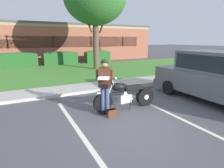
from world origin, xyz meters
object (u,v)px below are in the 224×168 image
handbag (112,112)px  hedge_left (16,60)px  rider_person (105,82)px  motorcycle (127,94)px  hedge_center_right (97,56)px  brick_building (45,42)px  parked_suv_adjacent (218,77)px  hedge_center_left (61,58)px

handbag → hedge_left: (-2.22, 13.08, 0.51)m
rider_person → hedge_left: bearing=99.6°
motorcycle → hedge_center_right: bearing=71.0°
motorcycle → hedge_center_right: (4.35, 12.65, 0.16)m
hedge_left → hedge_center_right: same height
rider_person → hedge_left: (-2.15, 12.74, -0.36)m
hedge_center_right → brick_building: size_ratio=0.11×
motorcycle → rider_person: (-0.87, -0.09, 0.52)m
motorcycle → brick_building: (0.42, 19.27, 1.50)m
rider_person → parked_suv_adjacent: bearing=-11.3°
parked_suv_adjacent → hedge_left: 14.98m
rider_person → hedge_left: rider_person is taller
rider_person → brick_building: size_ratio=0.07×
motorcycle → hedge_left: motorcycle is taller
motorcycle → hedge_center_right: motorcycle is taller
rider_person → parked_suv_adjacent: 4.26m
hedge_center_left → rider_person: bearing=-96.9°
parked_suv_adjacent → hedge_center_left: size_ratio=1.61×
hedge_left → brick_building: (3.44, 6.62, 1.33)m
handbag → hedge_center_right: size_ratio=0.14×
motorcycle → brick_building: size_ratio=0.10×
rider_person → handbag: size_ratio=4.74×
parked_suv_adjacent → hedge_center_left: 13.83m
motorcycle → brick_building: brick_building is taller
handbag → hedge_center_right: (5.16, 13.08, 0.51)m
rider_person → hedge_center_left: rider_person is taller
hedge_center_left → brick_building: size_ratio=0.13×
brick_building → rider_person: bearing=-93.8°
handbag → parked_suv_adjacent: size_ratio=0.07×
rider_person → handbag: rider_person is taller
rider_person → hedge_center_left: 12.84m
hedge_center_left → hedge_center_right: 3.69m
handbag → hedge_center_right: 14.07m
hedge_center_right → brick_building: (-3.93, 6.62, 1.33)m
hedge_left → parked_suv_adjacent: bearing=-65.0°
parked_suv_adjacent → hedge_center_right: (1.05, 13.58, -0.30)m
hedge_left → handbag: bearing=-80.4°
hedge_center_right → parked_suv_adjacent: bearing=-94.4°
motorcycle → rider_person: size_ratio=1.32×
rider_person → parked_suv_adjacent: (4.18, -0.83, -0.05)m
rider_person → hedge_center_right: (5.22, 12.74, -0.36)m
handbag → hedge_center_left: hedge_center_left is taller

